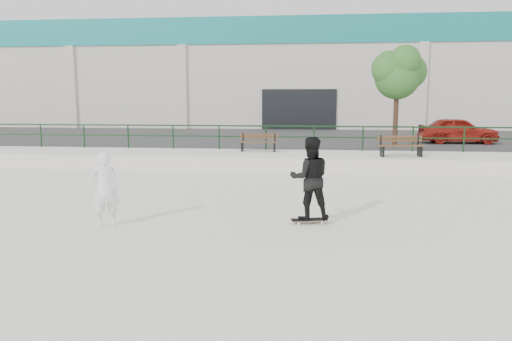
# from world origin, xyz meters

# --- Properties ---
(ground) EXTENTS (120.00, 120.00, 0.00)m
(ground) POSITION_xyz_m (0.00, 0.00, 0.00)
(ground) COLOR white
(ground) RESTS_ON ground
(ledge) EXTENTS (30.00, 3.00, 0.50)m
(ledge) POSITION_xyz_m (0.00, 9.50, 0.25)
(ledge) COLOR silver
(ledge) RESTS_ON ground
(parking_strip) EXTENTS (60.00, 14.00, 0.50)m
(parking_strip) POSITION_xyz_m (0.00, 18.00, 0.25)
(parking_strip) COLOR #303030
(parking_strip) RESTS_ON ground
(railing) EXTENTS (28.00, 0.06, 1.03)m
(railing) POSITION_xyz_m (-0.00, 10.80, 1.24)
(railing) COLOR #14381A
(railing) RESTS_ON ledge
(commercial_building) EXTENTS (44.20, 16.33, 8.00)m
(commercial_building) POSITION_xyz_m (-0.00, 31.99, 4.58)
(commercial_building) COLOR beige
(commercial_building) RESTS_ON ground
(bench_left) EXTENTS (1.59, 0.48, 0.73)m
(bench_left) POSITION_xyz_m (-1.26, 10.26, 0.86)
(bench_left) COLOR #503A1B
(bench_left) RESTS_ON ledge
(bench_right) EXTENTS (1.75, 0.70, 0.78)m
(bench_right) POSITION_xyz_m (4.23, 9.08, 0.89)
(bench_right) COLOR #503A1B
(bench_right) RESTS_ON ledge
(tree) EXTENTS (2.47, 2.20, 4.40)m
(tree) POSITION_xyz_m (4.61, 12.65, 3.80)
(tree) COLOR #493424
(tree) RESTS_ON parking_strip
(red_car) EXTENTS (3.66, 1.53, 1.24)m
(red_car) POSITION_xyz_m (7.87, 14.82, 1.12)
(red_car) COLOR maroon
(red_car) RESTS_ON parking_strip
(skateboard) EXTENTS (0.81, 0.40, 0.09)m
(skateboard) POSITION_xyz_m (0.90, 0.63, 0.07)
(skateboard) COLOR black
(skateboard) RESTS_ON ground
(standing_skater) EXTENTS (0.97, 0.81, 1.80)m
(standing_skater) POSITION_xyz_m (0.90, 0.63, 0.99)
(standing_skater) COLOR black
(standing_skater) RESTS_ON skateboard
(seated_skater) EXTENTS (0.69, 0.59, 1.60)m
(seated_skater) POSITION_xyz_m (-3.38, -0.13, 0.80)
(seated_skater) COLOR white
(seated_skater) RESTS_ON ground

